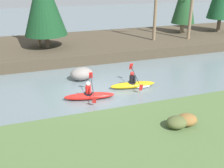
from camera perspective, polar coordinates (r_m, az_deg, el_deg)
The scene contains 11 objects.
ground_plane at distance 14.80m, azimuth -3.35°, elevation -2.17°, with size 90.00×90.00×0.00m, color slate.
riverbank_near at distance 9.98m, azimuth 5.75°, elevation -13.79°, with size 44.00×5.49×0.61m.
riverbank_far at distance 23.34m, azimuth -9.60°, elevation 7.94°, with size 44.00×8.84×0.79m.
conifer_tree_left at distance 21.50m, azimuth -14.72°, elevation 17.09°, with size 3.35×3.35×6.18m.
bare_tree_upstream at distance 22.08m, azimuth -16.29°, elevation 16.21°, with size 3.81×3.76×6.93m.
bare_tree_mid_upstream at distance 23.69m, azimuth 9.54°, elevation 17.28°, with size 3.86×3.81×7.03m.
shrub_clump_second at distance 10.73m, azimuth 13.94°, elevation -8.10°, with size 0.87×0.72×0.47m.
shrub_clump_third at distance 11.01m, azimuth 15.96°, elevation -7.49°, with size 0.86×0.72×0.47m.
kayaker_lead at distance 15.62m, azimuth 4.91°, elevation -0.05°, with size 2.79×2.07×1.20m.
kayaker_middle at distance 14.16m, azimuth -4.86°, elevation -2.43°, with size 2.79×2.06×1.20m.
boulder_midstream at distance 16.73m, azimuth -6.61°, elevation 2.23°, with size 1.45×1.13×0.82m.
Camera 1 is at (-3.47, -12.98, 6.22)m, focal length 42.00 mm.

